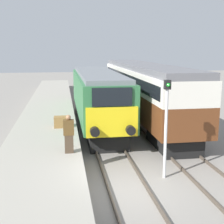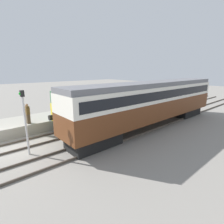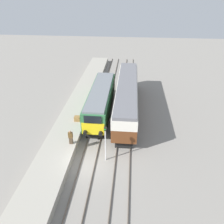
{
  "view_description": "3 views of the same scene",
  "coord_description": "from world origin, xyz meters",
  "px_view_note": "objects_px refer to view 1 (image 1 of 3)",
  "views": [
    {
      "loc": [
        -2.24,
        -10.37,
        5.13
      ],
      "look_at": [
        0.0,
        3.8,
        2.21
      ],
      "focal_mm": 50.0,
      "sensor_mm": 36.0,
      "label": 1
    },
    {
      "loc": [
        12.5,
        -1.65,
        5.11
      ],
      "look_at": [
        1.7,
        7.8,
        1.6
      ],
      "focal_mm": 28.0,
      "sensor_mm": 36.0,
      "label": 2
    },
    {
      "loc": [
        3.85,
        -15.43,
        15.34
      ],
      "look_at": [
        1.7,
        7.8,
        1.6
      ],
      "focal_mm": 35.0,
      "sensor_mm": 36.0,
      "label": 3
    }
  ],
  "objects_px": {
    "locomotive": "(97,96)",
    "signal_post": "(166,121)",
    "person_on_platform": "(69,134)",
    "passenger_carriage": "(143,87)",
    "luggage_crate": "(60,122)"
  },
  "relations": [
    {
      "from": "locomotive",
      "to": "signal_post",
      "type": "bearing_deg",
      "value": -79.29
    },
    {
      "from": "person_on_platform",
      "to": "signal_post",
      "type": "relative_size",
      "value": 0.41
    },
    {
      "from": "passenger_carriage",
      "to": "person_on_platform",
      "type": "height_order",
      "value": "passenger_carriage"
    },
    {
      "from": "locomotive",
      "to": "passenger_carriage",
      "type": "height_order",
      "value": "passenger_carriage"
    },
    {
      "from": "signal_post",
      "to": "luggage_crate",
      "type": "xyz_separation_m",
      "value": [
        -4.14,
        5.57,
        -1.18
      ]
    },
    {
      "from": "passenger_carriage",
      "to": "signal_post",
      "type": "distance_m",
      "value": 10.24
    },
    {
      "from": "locomotive",
      "to": "signal_post",
      "type": "relative_size",
      "value": 3.25
    },
    {
      "from": "signal_post",
      "to": "locomotive",
      "type": "bearing_deg",
      "value": 100.71
    },
    {
      "from": "person_on_platform",
      "to": "signal_post",
      "type": "xyz_separation_m",
      "value": [
        3.77,
        -1.16,
        0.69
      ]
    },
    {
      "from": "locomotive",
      "to": "signal_post",
      "type": "height_order",
      "value": "signal_post"
    },
    {
      "from": "passenger_carriage",
      "to": "luggage_crate",
      "type": "height_order",
      "value": "passenger_carriage"
    },
    {
      "from": "signal_post",
      "to": "passenger_carriage",
      "type": "bearing_deg",
      "value": 80.44
    },
    {
      "from": "locomotive",
      "to": "person_on_platform",
      "type": "height_order",
      "value": "locomotive"
    },
    {
      "from": "passenger_carriage",
      "to": "luggage_crate",
      "type": "relative_size",
      "value": 24.51
    },
    {
      "from": "luggage_crate",
      "to": "person_on_platform",
      "type": "bearing_deg",
      "value": -85.16
    }
  ]
}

